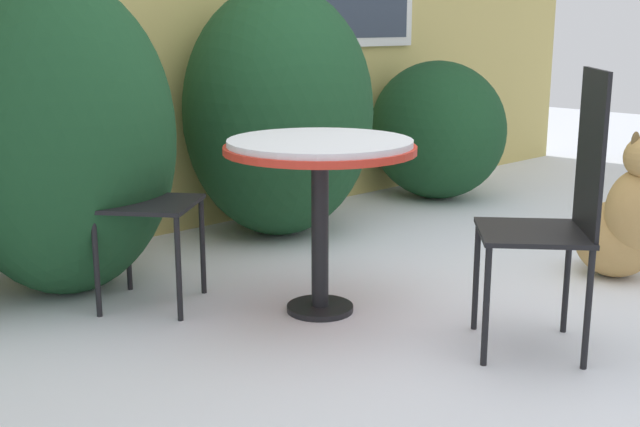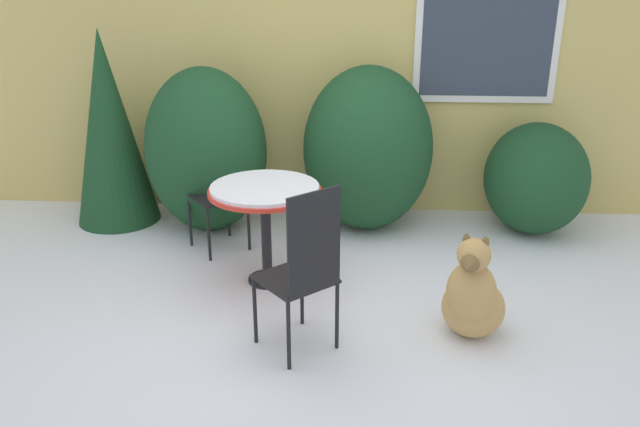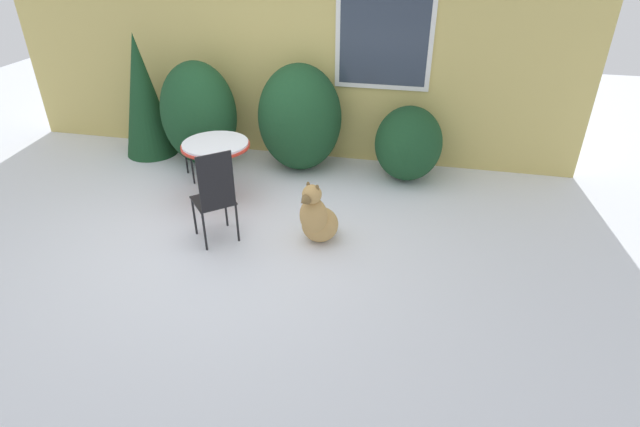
% 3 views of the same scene
% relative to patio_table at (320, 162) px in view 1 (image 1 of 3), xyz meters
% --- Properties ---
extents(ground_plane, '(16.00, 16.00, 0.00)m').
position_rel_patio_table_xyz_m(ground_plane, '(0.39, -0.61, -0.65)').
color(ground_plane, white).
extents(shrub_left, '(1.04, 0.90, 1.43)m').
position_rel_patio_table_xyz_m(shrub_left, '(-0.65, 0.98, 0.06)').
color(shrub_left, '#194223').
rests_on(shrub_left, ground_plane).
extents(shrub_middle, '(1.11, 1.05, 1.43)m').
position_rel_patio_table_xyz_m(shrub_middle, '(0.73, 1.12, 0.07)').
color(shrub_middle, '#194223').
rests_on(shrub_middle, ground_plane).
extents(shrub_right, '(0.87, 1.00, 0.96)m').
position_rel_patio_table_xyz_m(shrub_right, '(2.19, 1.12, -0.17)').
color(shrub_right, '#194223').
rests_on(shrub_right, ground_plane).
extents(patio_table, '(0.80, 0.80, 0.75)m').
position_rel_patio_table_xyz_m(patio_table, '(0.00, 0.00, 0.00)').
color(patio_table, black).
rests_on(patio_table, ground_plane).
extents(patio_chair_near_table, '(0.55, 0.55, 1.06)m').
position_rel_patio_table_xyz_m(patio_chair_near_table, '(-0.53, 0.63, -0.09)').
color(patio_chair_near_table, black).
rests_on(patio_chair_near_table, ground_plane).
extents(patio_chair_far_side, '(0.55, 0.55, 1.06)m').
position_rel_patio_table_xyz_m(patio_chair_far_side, '(0.35, -0.90, -0.09)').
color(patio_chair_far_side, black).
rests_on(patio_chair_far_side, ground_plane).
extents(dog, '(0.51, 0.60, 0.73)m').
position_rel_patio_table_xyz_m(dog, '(1.37, -0.68, -0.37)').
color(dog, tan).
rests_on(dog, ground_plane).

